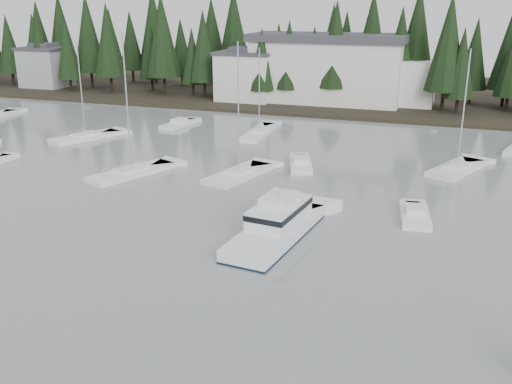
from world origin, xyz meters
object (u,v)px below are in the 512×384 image
sailboat_0 (132,174)px  sailboat_10 (239,175)px  sailboat_9 (457,170)px  runabout_1 (415,217)px  harbor_inn (340,70)px  cabin_cruiser_center (277,228)px  sailboat_2 (86,138)px  runabout_4 (301,165)px  house_west (246,75)px  sailboat_1 (259,134)px  house_far_west (46,66)px  runabout_3 (179,125)px

sailboat_0 → sailboat_10: sailboat_0 is taller
sailboat_9 → runabout_1: 15.46m
sailboat_9 → runabout_1: (-2.96, -15.18, 0.07)m
harbor_inn → cabin_cruiser_center: (6.98, -56.47, -5.04)m
sailboat_2 → runabout_4: sailboat_2 is taller
house_west → sailboat_10: (13.95, -39.84, -4.58)m
cabin_cruiser_center → runabout_1: bearing=-45.5°
sailboat_1 → cabin_cruiser_center: bearing=-162.5°
house_west → house_far_west: (-42.00, 2.00, -0.25)m
sailboat_2 → runabout_3: sailboat_2 is taller
sailboat_10 → runabout_3: 25.46m
harbor_inn → runabout_4: (3.73, -37.77, -5.64)m
harbor_inn → cabin_cruiser_center: size_ratio=2.52×
house_west → sailboat_1: bearing=-65.7°
runabout_3 → runabout_4: (21.16, -14.11, -0.00)m
sailboat_2 → harbor_inn: bearing=-11.4°
house_west → runabout_1: house_west is taller
sailboat_10 → runabout_3: size_ratio=1.93×
sailboat_1 → sailboat_2: (-19.67, -9.64, 0.01)m
runabout_3 → sailboat_9: bearing=-97.8°
harbor_inn → sailboat_9: size_ratio=2.33×
sailboat_10 → cabin_cruiser_center: bearing=-134.3°
cabin_cruiser_center → runabout_4: 19.00m
house_west → runabout_3: 20.95m
sailboat_2 → sailboat_10: sailboat_10 is taller
cabin_cruiser_center → runabout_1: (9.25, 7.19, -0.60)m
house_far_west → sailboat_10: 69.99m
house_far_west → house_west: bearing=-2.7°
cabin_cruiser_center → runabout_3: cabin_cruiser_center is taller
runabout_3 → sailboat_1: bearing=-88.2°
house_far_west → cabin_cruiser_center: (64.02, -55.13, -3.67)m
harbor_inn → sailboat_10: size_ratio=2.19×
house_west → sailboat_10: 42.46m
cabin_cruiser_center → runabout_4: cabin_cruiser_center is taller
house_far_west → sailboat_2: sailboat_2 is taller
runabout_4 → runabout_1: bearing=-150.4°
cabin_cruiser_center → sailboat_1: size_ratio=1.02×
harbor_inn → sailboat_2: sailboat_2 is taller
runabout_1 → sailboat_2: bearing=62.0°
house_west → sailboat_2: 33.15m
house_far_west → sailboat_1: 57.09m
house_west → sailboat_9: 46.25m
cabin_cruiser_center → sailboat_2: bearing=62.3°
cabin_cruiser_center → sailboat_0: sailboat_0 is taller
cabin_cruiser_center → sailboat_9: (12.21, 22.37, -0.67)m
harbor_inn → sailboat_1: size_ratio=2.57×
sailboat_2 → cabin_cruiser_center: bearing=-100.0°
harbor_inn → cabin_cruiser_center: bearing=-83.0°
sailboat_0 → runabout_1: (27.59, -3.06, 0.06)m
house_west → harbor_inn: (15.04, 3.34, 1.12)m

